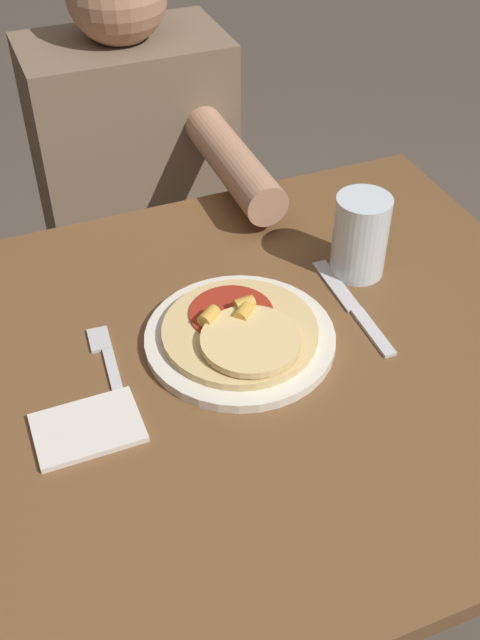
{
  "coord_description": "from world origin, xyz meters",
  "views": [
    {
      "loc": [
        -0.28,
        -0.65,
        1.47
      ],
      "look_at": [
        -0.01,
        0.04,
        0.82
      ],
      "focal_mm": 42.0,
      "sensor_mm": 36.0,
      "label": 1
    }
  ],
  "objects_px": {
    "pizza": "(241,331)",
    "knife": "(354,307)",
    "plate": "(240,338)",
    "fork": "(109,364)",
    "dining_table": "(255,427)",
    "drinking_glass": "(360,236)",
    "person_diner": "(139,190)"
  },
  "relations": [
    {
      "from": "fork",
      "to": "dining_table",
      "type": "bearing_deg",
      "value": -17.05
    },
    {
      "from": "pizza",
      "to": "person_diner",
      "type": "bearing_deg",
      "value": 87.68
    },
    {
      "from": "dining_table",
      "to": "plate",
      "type": "height_order",
      "value": "plate"
    },
    {
      "from": "knife",
      "to": "dining_table",
      "type": "bearing_deg",
      "value": -166.65
    },
    {
      "from": "dining_table",
      "to": "person_diner",
      "type": "bearing_deg",
      "value": 88.66
    },
    {
      "from": "drinking_glass",
      "to": "knife",
      "type": "bearing_deg",
      "value": -120.51
    },
    {
      "from": "drinking_glass",
      "to": "person_diner",
      "type": "relative_size",
      "value": 0.11
    },
    {
      "from": "pizza",
      "to": "knife",
      "type": "xyz_separation_m",
      "value": [
        0.18,
        0.01,
        -0.02
      ]
    },
    {
      "from": "plate",
      "to": "person_diner",
      "type": "distance_m",
      "value": 0.63
    },
    {
      "from": "fork",
      "to": "person_diner",
      "type": "relative_size",
      "value": 0.16
    },
    {
      "from": "plate",
      "to": "fork",
      "type": "distance_m",
      "value": 0.18
    },
    {
      "from": "knife",
      "to": "person_diner",
      "type": "xyz_separation_m",
      "value": [
        -0.15,
        0.61,
        -0.12
      ]
    },
    {
      "from": "dining_table",
      "to": "pizza",
      "type": "height_order",
      "value": "pizza"
    },
    {
      "from": "pizza",
      "to": "person_diner",
      "type": "height_order",
      "value": "person_diner"
    },
    {
      "from": "knife",
      "to": "drinking_glass",
      "type": "height_order",
      "value": "drinking_glass"
    },
    {
      "from": "dining_table",
      "to": "drinking_glass",
      "type": "xyz_separation_m",
      "value": [
        0.21,
        0.12,
        0.21
      ]
    },
    {
      "from": "dining_table",
      "to": "person_diner",
      "type": "xyz_separation_m",
      "value": [
        0.02,
        0.65,
        0.02
      ]
    },
    {
      "from": "dining_table",
      "to": "plate",
      "type": "relative_size",
      "value": 3.59
    },
    {
      "from": "plate",
      "to": "knife",
      "type": "distance_m",
      "value": 0.18
    },
    {
      "from": "fork",
      "to": "person_diner",
      "type": "height_order",
      "value": "person_diner"
    },
    {
      "from": "plate",
      "to": "person_diner",
      "type": "bearing_deg",
      "value": 87.67
    },
    {
      "from": "plate",
      "to": "fork",
      "type": "relative_size",
      "value": 1.46
    },
    {
      "from": "pizza",
      "to": "dining_table",
      "type": "bearing_deg",
      "value": -71.92
    },
    {
      "from": "fork",
      "to": "drinking_glass",
      "type": "bearing_deg",
      "value": 8.62
    },
    {
      "from": "knife",
      "to": "fork",
      "type": "bearing_deg",
      "value": 177.14
    },
    {
      "from": "plate",
      "to": "fork",
      "type": "xyz_separation_m",
      "value": [
        -0.18,
        0.02,
        -0.0
      ]
    },
    {
      "from": "plate",
      "to": "fork",
      "type": "bearing_deg",
      "value": 172.99
    },
    {
      "from": "plate",
      "to": "fork",
      "type": "height_order",
      "value": "plate"
    },
    {
      "from": "dining_table",
      "to": "knife",
      "type": "bearing_deg",
      "value": 13.35
    },
    {
      "from": "pizza",
      "to": "drinking_glass",
      "type": "relative_size",
      "value": 1.66
    },
    {
      "from": "pizza",
      "to": "knife",
      "type": "relative_size",
      "value": 0.95
    },
    {
      "from": "drinking_glass",
      "to": "fork",
      "type": "bearing_deg",
      "value": -171.38
    }
  ]
}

